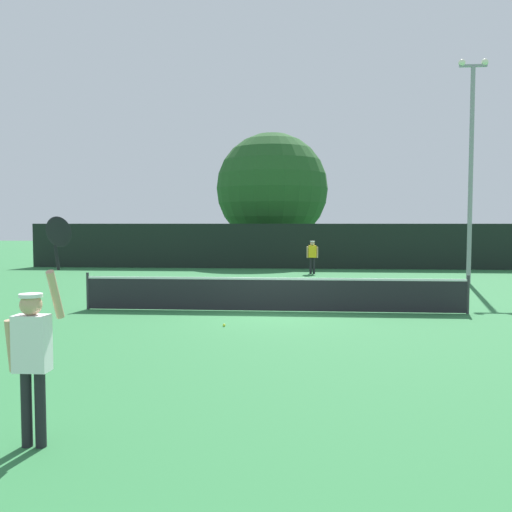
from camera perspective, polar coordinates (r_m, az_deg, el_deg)
ground_plane at (r=15.67m, az=1.75°, el=-5.76°), size 120.00×120.00×0.00m
tennis_net at (r=15.59m, az=1.76°, el=-3.90°), size 10.83×0.08×1.07m
perimeter_fence at (r=30.29m, az=3.03°, el=1.03°), size 28.65×0.12×2.47m
player_serving at (r=6.66m, az=-22.04°, el=-8.56°), size 0.68×0.40×2.58m
player_receiving at (r=27.25m, az=5.85°, el=0.23°), size 0.57×0.24×1.62m
tennis_ball at (r=13.44m, az=-3.32°, el=-7.16°), size 0.07×0.07×0.07m
light_pole at (r=24.46m, az=21.36°, el=9.39°), size 1.18×0.28×9.13m
large_tree at (r=35.47m, az=1.66°, el=6.95°), size 7.11×7.11×8.24m
parked_car_near at (r=38.39m, az=-0.43°, el=0.85°), size 2.18×4.32×1.69m
parked_car_mid at (r=38.19m, az=19.13°, el=0.65°), size 2.46×4.42×1.69m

